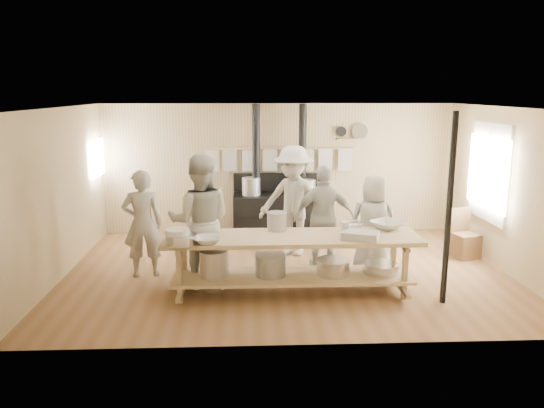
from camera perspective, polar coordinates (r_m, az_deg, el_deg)
The scene contains 24 objects.
ground at distance 8.58m, azimuth 1.60°, elevation -7.29°, with size 7.00×7.00×0.00m, color brown.
room_shell at distance 8.19m, azimuth 1.67°, elevation 3.49°, with size 7.00×7.00×7.00m.
window_right at distance 9.67m, azimuth 22.38°, elevation 3.18°, with size 0.09×1.50×1.65m.
left_opening at distance 10.54m, azimuth -18.29°, elevation 4.70°, with size 0.00×0.90×0.90m.
stove at distance 10.47m, azimuth 0.75°, elevation -0.73°, with size 1.90×0.75×2.60m.
towel_rail at distance 10.57m, azimuth 0.71°, elevation 5.07°, with size 3.00×0.04×0.47m.
back_wall_shelf at distance 10.74m, azimuth 8.60°, elevation 7.47°, with size 0.63×0.14×0.32m.
prep_table at distance 7.57m, azimuth 2.05°, elevation -5.84°, with size 3.60×0.90×0.85m.
support_post at distance 7.39m, azimuth 18.51°, elevation -0.64°, with size 0.08×0.08×2.60m, color black.
cook_far_left at distance 8.42m, azimuth -13.75°, elevation -2.06°, with size 0.61×0.40×1.68m, color #B3B09E.
cook_left at distance 7.81m, azimuth -7.73°, elevation -1.85°, with size 0.95×0.74×1.96m, color #B3B09E.
cook_center at distance 8.45m, azimuth 10.85°, elevation -2.16°, with size 0.78×0.51×1.59m, color #B3B09E.
cook_right at distance 8.61m, azimuth 5.61°, elevation -1.44°, with size 0.99×0.41×1.68m, color #B3B09E.
cook_by_window at distance 9.23m, azimuth 2.31°, elevation 0.32°, with size 1.24×0.72×1.93m, color #B3B09E.
chair at distance 9.82m, azimuth 20.00°, elevation -3.98°, with size 0.49×0.49×0.85m.
bowl_white_a at distance 7.14m, azimuth -6.94°, elevation -3.88°, with size 0.37×0.37×0.09m, color white.
bowl_steel_a at distance 7.79m, azimuth -8.08°, elevation -2.56°, with size 0.27×0.27×0.09m, color silver.
bowl_white_b at distance 8.02m, azimuth 12.29°, elevation -2.21°, with size 0.46×0.46×0.11m, color white.
bowl_steel_b at distance 7.89m, azimuth 8.54°, elevation -2.33°, with size 0.33×0.33×0.10m, color silver.
roasting_pan at distance 7.39m, azimuth 9.48°, elevation -3.33°, with size 0.49×0.33×0.11m, color #B2B2B7.
mixing_bowl_large at distance 7.17m, azimuth -9.71°, elevation -3.73°, with size 0.41×0.41×0.13m, color silver.
bucket_galv at distance 7.74m, azimuth 0.53°, elevation -1.85°, with size 0.29×0.29×0.26m, color gray.
deep_bowl_enamel at distance 7.17m, azimuth -10.12°, elevation -3.46°, with size 0.32×0.32×0.20m, color white.
pitcher at distance 7.53m, azimuth 7.87°, elevation -2.61°, with size 0.13×0.13×0.20m, color white.
Camera 1 is at (-0.60, -8.07, 2.86)m, focal length 35.00 mm.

